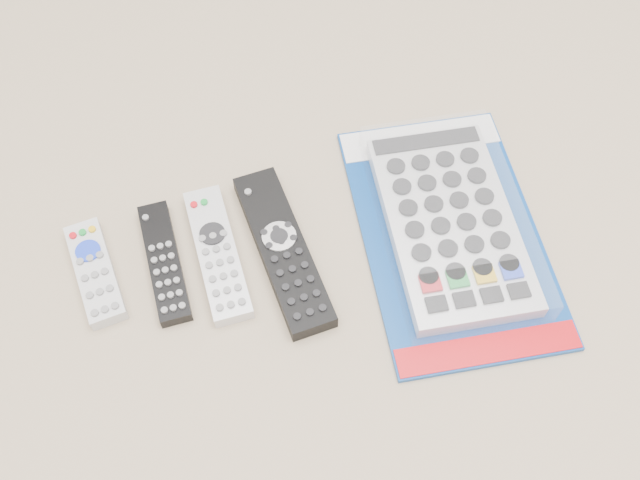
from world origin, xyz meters
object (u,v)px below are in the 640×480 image
object	(u,v)px
remote_slim_black	(164,263)
remote_silver_dvd	(217,254)
remote_large_black	(283,250)
jumbo_remote_packaged	(451,222)
remote_small_grey	(95,272)

from	to	relation	value
remote_slim_black	remote_silver_dvd	world-z (taller)	remote_silver_dvd
remote_slim_black	remote_large_black	world-z (taller)	remote_large_black
remote_silver_dvd	remote_large_black	size ratio (longest dim) A/B	0.81
remote_large_black	jumbo_remote_packaged	distance (m)	0.21
remote_slim_black	remote_small_grey	bearing A→B (deg)	173.19
remote_silver_dvd	remote_large_black	distance (m)	0.08
remote_slim_black	remote_large_black	size ratio (longest dim) A/B	0.72
jumbo_remote_packaged	remote_small_grey	bearing A→B (deg)	178.35
remote_silver_dvd	remote_large_black	bearing A→B (deg)	-13.75
remote_small_grey	remote_slim_black	bearing A→B (deg)	-13.03
remote_small_grey	jumbo_remote_packaged	world-z (taller)	jumbo_remote_packaged
remote_small_grey	jumbo_remote_packaged	distance (m)	0.43
remote_slim_black	remote_large_black	xyz separation A→B (m)	(0.14, -0.03, 0.00)
remote_small_grey	jumbo_remote_packaged	size ratio (longest dim) A/B	0.37
remote_small_grey	remote_silver_dvd	world-z (taller)	same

